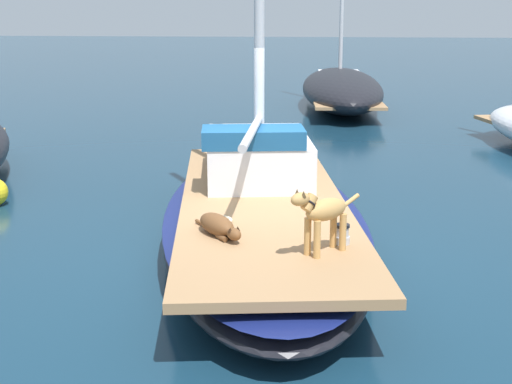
# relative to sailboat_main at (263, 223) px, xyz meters

# --- Properties ---
(ground_plane) EXTENTS (120.00, 120.00, 0.00)m
(ground_plane) POSITION_rel_sailboat_main_xyz_m (0.00, 0.00, -0.34)
(ground_plane) COLOR #143347
(sailboat_main) EXTENTS (3.47, 7.51, 0.66)m
(sailboat_main) POSITION_rel_sailboat_main_xyz_m (0.00, 0.00, 0.00)
(sailboat_main) COLOR black
(sailboat_main) RESTS_ON ground
(cabin_house) EXTENTS (1.68, 2.39, 0.84)m
(cabin_house) POSITION_rel_sailboat_main_xyz_m (-0.16, 1.11, 0.67)
(cabin_house) COLOR silver
(cabin_house) RESTS_ON sailboat_main
(dog_tan) EXTENTS (0.72, 0.73, 0.70)m
(dog_tan) POSITION_rel_sailboat_main_xyz_m (0.75, -2.03, 0.75)
(dog_tan) COLOR tan
(dog_tan) RESTS_ON sailboat_main
(dog_brown) EXTENTS (0.64, 0.81, 0.22)m
(dog_brown) POSITION_rel_sailboat_main_xyz_m (-0.36, -1.53, 0.43)
(dog_brown) COLOR brown
(dog_brown) RESTS_ON sailboat_main
(deck_winch) EXTENTS (0.16, 0.16, 0.21)m
(deck_winch) POSITION_rel_sailboat_main_xyz_m (0.96, -1.71, 0.42)
(deck_winch) COLOR #B7B7BC
(deck_winch) RESTS_ON sailboat_main
(coiled_rope) EXTENTS (0.32, 0.32, 0.04)m
(coiled_rope) POSITION_rel_sailboat_main_xyz_m (-0.42, -1.06, 0.35)
(coiled_rope) COLOR beige
(coiled_rope) RESTS_ON sailboat_main
(moored_boat_far_astern) EXTENTS (2.70, 7.62, 7.80)m
(moored_boat_far_astern) POSITION_rel_sailboat_main_xyz_m (1.33, 13.14, 0.26)
(moored_boat_far_astern) COLOR black
(moored_boat_far_astern) RESTS_ON ground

